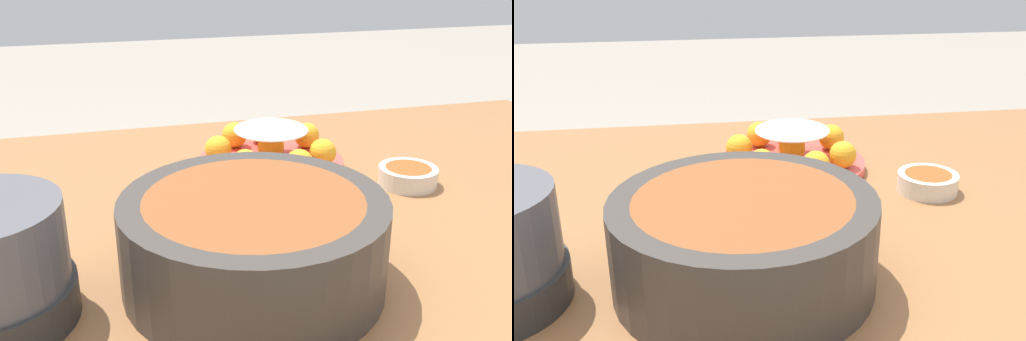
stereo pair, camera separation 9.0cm
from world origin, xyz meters
TOP-DOWN VIEW (x-y plane):
  - dining_table at (0.00, 0.00)m, footprint 1.54×0.97m
  - cake_plate at (-0.10, -0.20)m, footprint 0.24×0.24m
  - serving_bowl at (0.01, 0.13)m, footprint 0.30×0.30m
  - sauce_bowl at (-0.29, -0.08)m, footprint 0.09×0.09m

SIDE VIEW (x-z plane):
  - dining_table at x=0.00m, z-range 0.29..1.03m
  - sauce_bowl at x=-0.29m, z-range 0.75..0.78m
  - cake_plate at x=-0.10m, z-range 0.73..0.81m
  - serving_bowl at x=0.01m, z-range 0.75..0.85m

